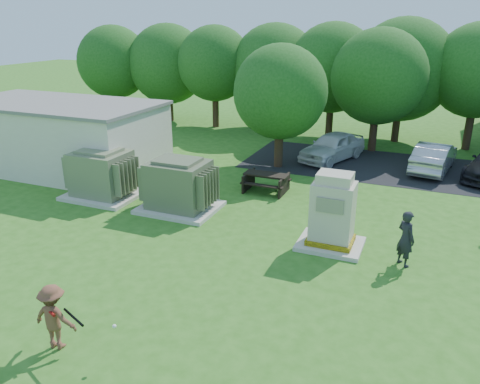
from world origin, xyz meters
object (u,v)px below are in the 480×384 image
at_px(picnic_table, 266,180).
at_px(car_white, 332,146).
at_px(transformer_right, 179,186).
at_px(person_by_generator, 406,239).
at_px(batter, 54,317).
at_px(car_silver_a, 434,157).
at_px(generator_cabinet, 332,215).
at_px(transformer_left, 102,175).

height_order(picnic_table, car_white, car_white).
distance_m(transformer_right, person_by_generator, 8.65).
bearing_deg(batter, car_silver_a, -118.63).
distance_m(batter, car_silver_a, 19.17).
height_order(generator_cabinet, person_by_generator, generator_cabinet).
xyz_separation_m(transformer_left, person_by_generator, (12.25, -1.29, -0.08)).
relative_size(batter, person_by_generator, 0.90).
distance_m(transformer_right, batter, 8.50).
bearing_deg(transformer_right, car_white, 66.07).
distance_m(picnic_table, batter, 11.66).
height_order(transformer_left, generator_cabinet, generator_cabinet).
bearing_deg(car_silver_a, person_by_generator, 96.20).
bearing_deg(transformer_right, car_silver_a, 45.33).
height_order(transformer_right, person_by_generator, transformer_right).
bearing_deg(transformer_right, batter, -79.66).
bearing_deg(transformer_left, picnic_table, 27.84).
relative_size(picnic_table, batter, 1.19).
bearing_deg(car_white, batter, -77.02).
xyz_separation_m(picnic_table, person_by_generator, (6.08, -4.55, 0.38)).
distance_m(transformer_right, generator_cabinet, 6.29).
height_order(batter, car_white, batter).
relative_size(generator_cabinet, batter, 1.60).
distance_m(batter, person_by_generator, 9.97).
relative_size(batter, car_white, 0.37).
distance_m(generator_cabinet, picnic_table, 5.63).
bearing_deg(generator_cabinet, car_white, 101.94).
relative_size(transformer_right, generator_cabinet, 1.17).
bearing_deg(car_white, car_silver_a, 21.56).
bearing_deg(generator_cabinet, batter, -122.15).
relative_size(transformer_left, car_white, 0.69).
bearing_deg(generator_cabinet, car_silver_a, 73.98).
xyz_separation_m(transformer_left, picnic_table, (6.17, 3.26, -0.46)).
xyz_separation_m(picnic_table, batter, (-0.94, -11.62, 0.29)).
xyz_separation_m(transformer_right, picnic_table, (2.47, 3.26, -0.46)).
xyz_separation_m(car_white, car_silver_a, (5.04, 0.03, -0.03)).
relative_size(picnic_table, person_by_generator, 1.07).
bearing_deg(transformer_right, generator_cabinet, -8.14).
relative_size(generator_cabinet, car_white, 0.58).
bearing_deg(picnic_table, generator_cabinet, -47.87).
bearing_deg(car_white, person_by_generator, -45.68).
height_order(transformer_left, transformer_right, same).
xyz_separation_m(person_by_generator, car_silver_a, (0.58, 10.52, -0.17)).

